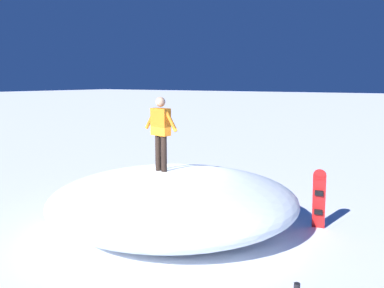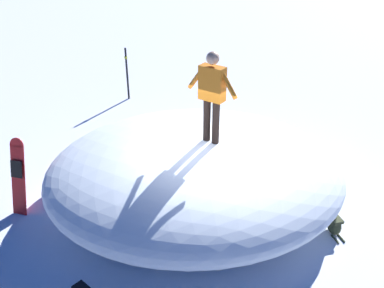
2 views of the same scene
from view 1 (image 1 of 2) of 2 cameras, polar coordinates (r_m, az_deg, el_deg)
ground at (r=10.37m, az=-4.37°, el=-11.12°), size 240.00×240.00×0.00m
snow_mound at (r=9.68m, az=-2.67°, el=-8.11°), size 7.73×7.92×1.43m
snowboarder_standing at (r=9.40m, az=-4.53°, el=2.27°), size 0.29×1.06×1.77m
snowboard_primary_upright at (r=10.00m, az=17.81°, el=-7.47°), size 0.44×0.37×1.55m
backpack_near at (r=12.29m, az=7.55°, el=-7.10°), size 0.32×0.54×0.33m
backpack_far at (r=11.48m, az=-14.83°, el=-8.38°), size 0.47×0.45×0.37m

